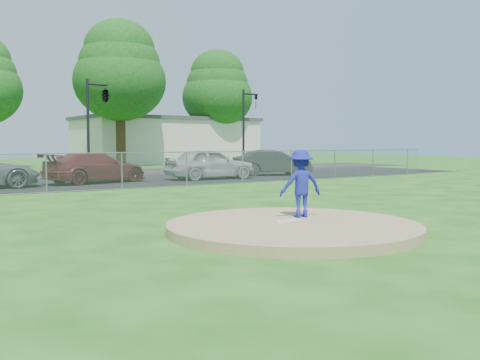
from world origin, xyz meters
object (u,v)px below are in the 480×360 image
object	(u,v)px
pitcher	(301,184)
tree_far_right	(217,89)
commercial_building	(166,140)
traffic_signal_center	(104,97)
parked_car_pearl	(210,164)
parked_car_darkred	(96,168)
traffic_signal_right	(246,122)
tree_right	(120,70)
parked_car_charcoal	(272,163)

from	to	relation	value
pitcher	tree_far_right	bearing A→B (deg)	-103.18
commercial_building	traffic_signal_center	xyz separation A→B (m)	(-12.03, -16.00, 2.45)
commercial_building	tree_far_right	bearing A→B (deg)	-36.87
commercial_building	parked_car_pearl	distance (m)	24.51
traffic_signal_center	parked_car_darkred	world-z (taller)	traffic_signal_center
traffic_signal_right	parked_car_darkred	size ratio (longest dim) A/B	1.13
tree_right	parked_car_charcoal	world-z (taller)	tree_right
tree_far_right	traffic_signal_center	distance (m)	20.78
pitcher	parked_car_pearl	bearing A→B (deg)	-97.69
tree_right	parked_car_pearl	world-z (taller)	tree_right
traffic_signal_center	parked_car_darkred	bearing A→B (deg)	-113.91
tree_right	tree_far_right	distance (m)	11.42
commercial_building	traffic_signal_center	bearing A→B (deg)	-126.94
tree_far_right	traffic_signal_center	bearing A→B (deg)	-140.96
tree_right	pitcher	bearing A→B (deg)	-104.78
commercial_building	tree_far_right	world-z (taller)	tree_far_right
commercial_building	parked_car_darkred	world-z (taller)	commercial_building
traffic_signal_center	commercial_building	bearing A→B (deg)	53.06
traffic_signal_center	parked_car_charcoal	size ratio (longest dim) A/B	1.25
commercial_building	traffic_signal_right	size ratio (longest dim) A/B	2.93
pitcher	traffic_signal_right	bearing A→B (deg)	-106.18
parked_car_pearl	parked_car_charcoal	size ratio (longest dim) A/B	1.05
pitcher	parked_car_charcoal	size ratio (longest dim) A/B	0.34
commercial_building	tree_far_right	size ratio (longest dim) A/B	1.53
parked_car_pearl	pitcher	bearing A→B (deg)	161.10
commercial_building	traffic_signal_right	bearing A→B (deg)	-96.29
tree_far_right	traffic_signal_right	size ratio (longest dim) A/B	1.92
traffic_signal_center	tree_far_right	bearing A→B (deg)	39.04
commercial_building	traffic_signal_right	xyz separation A→B (m)	(-1.76, -16.00, 1.20)
parked_car_pearl	parked_car_charcoal	bearing A→B (deg)	-75.70
tree_far_right	tree_right	bearing A→B (deg)	-164.74
tree_far_right	traffic_signal_center	xyz separation A→B (m)	(-16.03, -13.00, -2.45)
pitcher	parked_car_darkred	size ratio (longest dim) A/B	0.31
parked_car_darkred	parked_car_pearl	bearing A→B (deg)	-110.28
traffic_signal_center	parked_car_charcoal	world-z (taller)	traffic_signal_center
tree_right	pitcher	distance (m)	33.18
tree_right	parked_car_charcoal	distance (m)	17.69
traffic_signal_center	parked_car_pearl	bearing A→B (deg)	-64.99
parked_car_darkred	parked_car_charcoal	size ratio (longest dim) A/B	1.11
commercial_building	parked_car_darkred	xyz separation A→B (m)	(-14.70, -22.02, -1.43)
traffic_signal_center	pitcher	size ratio (longest dim) A/B	3.63
traffic_signal_right	parked_car_pearl	size ratio (longest dim) A/B	1.19
traffic_signal_right	parked_car_charcoal	xyz separation A→B (m)	(-2.38, -6.03, -2.61)
parked_car_charcoal	pitcher	bearing A→B (deg)	162.86
tree_far_right	parked_car_darkred	bearing A→B (deg)	-134.51
traffic_signal_right	tree_far_right	bearing A→B (deg)	66.09
parked_car_pearl	traffic_signal_center	bearing A→B (deg)	29.90
tree_far_right	parked_car_charcoal	size ratio (longest dim) A/B	2.39
pitcher	parked_car_charcoal	world-z (taller)	pitcher
traffic_signal_right	pitcher	xyz separation A→B (m)	(-13.53, -21.42, -2.39)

